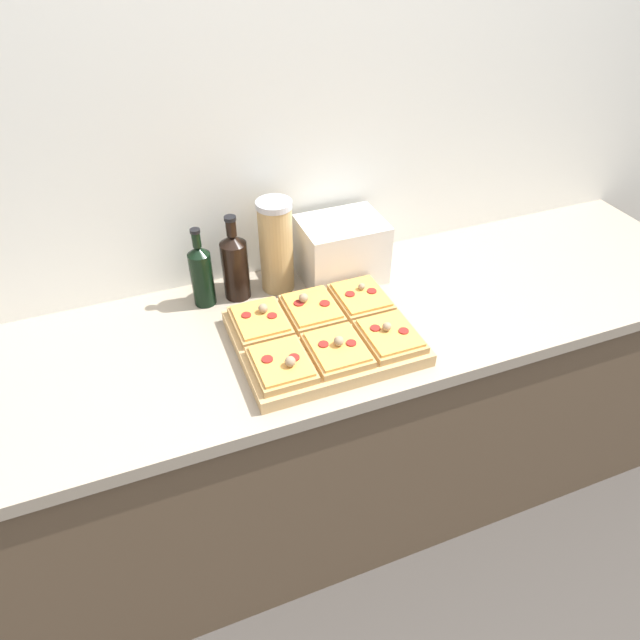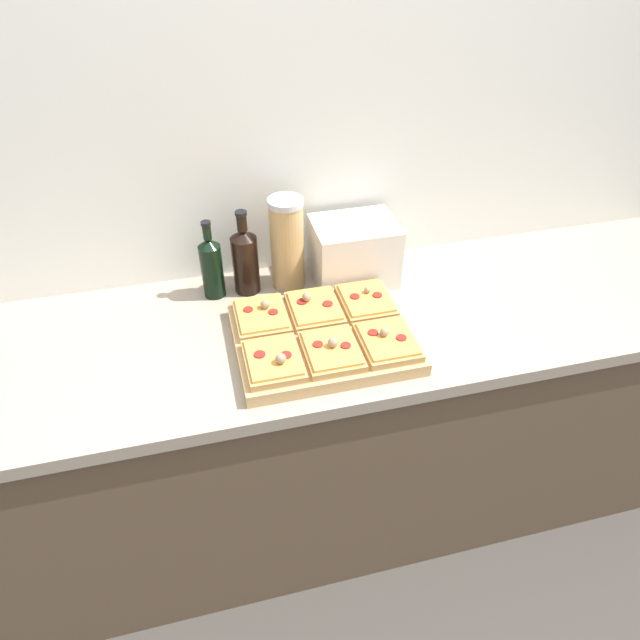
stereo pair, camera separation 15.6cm
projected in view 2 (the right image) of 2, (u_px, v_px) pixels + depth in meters
The scene contains 14 objects.
ground_plane at pixel (348, 580), 1.96m from camera, with size 12.00×12.00×0.00m, color #3D3833.
wall_back at pixel (298, 155), 1.70m from camera, with size 6.00×0.06×2.50m.
kitchen_counter at pixel (326, 424), 1.93m from camera, with size 2.63×0.67×0.89m.
cutting_board at pixel (323, 338), 1.56m from camera, with size 0.48×0.39×0.04m, color tan.
pizza_slice_back_left at pixel (261, 316), 1.59m from camera, with size 0.14×0.18×0.05m.
pizza_slice_back_center at pixel (314, 308), 1.62m from camera, with size 0.14×0.18×0.05m.
pizza_slice_back_right at pixel (366, 300), 1.64m from camera, with size 0.14×0.18×0.05m.
pizza_slice_front_left at pixel (274, 360), 1.44m from camera, with size 0.14×0.18×0.06m.
pizza_slice_front_center at pixel (332, 350), 1.47m from camera, with size 0.14×0.18×0.05m.
pizza_slice_front_right at pixel (387, 341), 1.50m from camera, with size 0.14×0.18×0.05m.
olive_oil_bottle at pixel (212, 266), 1.69m from camera, with size 0.07×0.07×0.25m.
wine_bottle at pixel (245, 259), 1.71m from camera, with size 0.08×0.08×0.27m.
grain_jar_tall at pixel (287, 244), 1.71m from camera, with size 0.10×0.10×0.29m.
toaster_oven at pixel (354, 251), 1.77m from camera, with size 0.28×0.20×0.19m.
Camera 2 is at (-0.33, -0.93, 1.91)m, focal length 32.00 mm.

